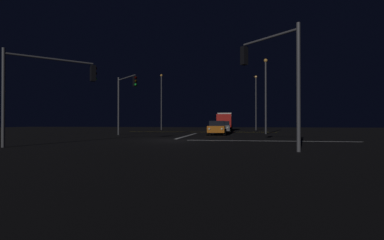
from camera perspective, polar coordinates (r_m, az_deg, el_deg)
ground at (r=22.52m, az=-3.99°, el=-4.18°), size 120.00×120.00×0.10m
stop_line_north at (r=29.88m, az=-0.83°, el=-3.16°), size 0.35×12.80×0.01m
centre_line_ns at (r=41.36m, az=1.81°, el=-2.42°), size 22.00×0.15×0.01m
crosswalk_bar_east at (r=22.14m, az=15.66°, el=-4.09°), size 12.80×0.40×0.01m
sedan_orange at (r=31.43m, az=5.04°, el=-1.58°), size 2.02×4.33×1.57m
sedan_gray at (r=37.57m, az=6.29°, el=-1.40°), size 2.02×4.33×1.57m
sedan_black at (r=43.22m, az=6.45°, el=-1.28°), size 2.02×4.33×1.57m
box_truck at (r=50.90m, az=6.61°, el=-0.13°), size 2.68×8.28×3.08m
traffic_signal_nw at (r=30.97m, az=-13.36°, el=5.14°), size 3.32×3.32×6.42m
traffic_signal_se at (r=15.46m, az=15.93°, el=10.03°), size 2.78×2.78×6.16m
traffic_signal_sw at (r=19.40m, az=-27.08°, el=7.02°), size 3.82×3.82×5.59m
streetlamp_right_far at (r=51.34m, az=12.77°, el=4.16°), size 0.44×0.44×9.69m
streetlamp_left_far at (r=52.99m, az=-6.19°, el=4.39°), size 0.44×0.44×10.38m
streetlamp_right_near at (r=35.44m, az=14.65°, el=5.76°), size 0.44×0.44×9.11m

